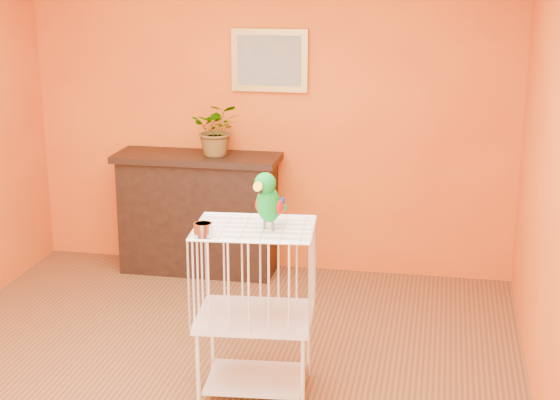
# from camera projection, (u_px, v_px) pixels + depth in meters

# --- Properties ---
(ground) EXTENTS (4.50, 4.50, 0.00)m
(ground) POSITION_uv_depth(u_px,v_px,m) (197.00, 390.00, 5.22)
(ground) COLOR brown
(ground) RESTS_ON ground
(room_shell) EXTENTS (4.50, 4.50, 4.50)m
(room_shell) POSITION_uv_depth(u_px,v_px,m) (190.00, 135.00, 4.79)
(room_shell) COLOR orange
(room_shell) RESTS_ON ground
(console_cabinet) EXTENTS (1.35, 0.48, 1.00)m
(console_cabinet) POSITION_uv_depth(u_px,v_px,m) (198.00, 213.00, 7.09)
(console_cabinet) COLOR black
(console_cabinet) RESTS_ON ground
(potted_plant) EXTENTS (0.46, 0.49, 0.33)m
(potted_plant) POSITION_uv_depth(u_px,v_px,m) (217.00, 136.00, 6.87)
(potted_plant) COLOR #26722D
(potted_plant) RESTS_ON console_cabinet
(framed_picture) EXTENTS (0.62, 0.04, 0.50)m
(framed_picture) POSITION_uv_depth(u_px,v_px,m) (269.00, 60.00, 6.84)
(framed_picture) COLOR gold
(framed_picture) RESTS_ON room_shell
(birdcage) EXTENTS (0.72, 0.58, 1.05)m
(birdcage) POSITION_uv_depth(u_px,v_px,m) (255.00, 308.00, 5.06)
(birdcage) COLOR white
(birdcage) RESTS_ON ground
(feed_cup) EXTENTS (0.10, 0.10, 0.07)m
(feed_cup) POSITION_uv_depth(u_px,v_px,m) (203.00, 229.00, 4.74)
(feed_cup) COLOR silver
(feed_cup) RESTS_ON birdcage
(parrot) EXTENTS (0.18, 0.31, 0.35)m
(parrot) POSITION_uv_depth(u_px,v_px,m) (268.00, 200.00, 4.83)
(parrot) COLOR #59544C
(parrot) RESTS_ON birdcage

